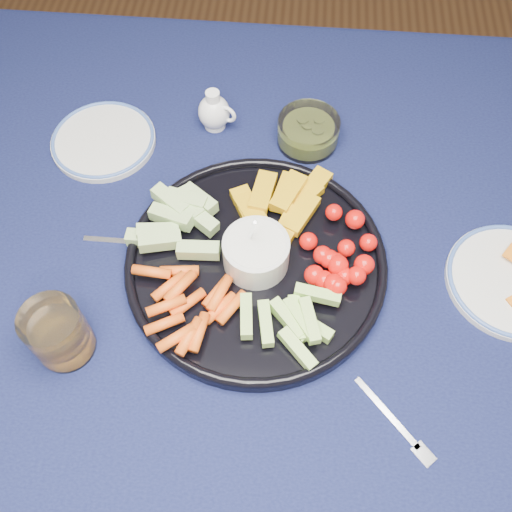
# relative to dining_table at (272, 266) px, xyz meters

# --- Properties ---
(dining_table) EXTENTS (1.67, 1.07, 0.75)m
(dining_table) POSITION_rel_dining_table_xyz_m (0.00, 0.00, 0.00)
(dining_table) COLOR #482918
(dining_table) RESTS_ON ground
(crudite_platter) EXTENTS (0.40, 0.40, 0.13)m
(crudite_platter) POSITION_rel_dining_table_xyz_m (-0.03, -0.06, 0.11)
(crudite_platter) COLOR black
(crudite_platter) RESTS_ON dining_table
(creamer_pitcher) EXTENTS (0.07, 0.06, 0.08)m
(creamer_pitcher) POSITION_rel_dining_table_xyz_m (-0.12, 0.24, 0.12)
(creamer_pitcher) COLOR white
(creamer_pitcher) RESTS_ON dining_table
(pickle_bowl) EXTENTS (0.11, 0.11, 0.05)m
(pickle_bowl) POSITION_rel_dining_table_xyz_m (0.05, 0.21, 0.11)
(pickle_bowl) COLOR white
(pickle_bowl) RESTS_ON dining_table
(juice_tumbler) EXTENTS (0.08, 0.08, 0.10)m
(juice_tumbler) POSITION_rel_dining_table_xyz_m (-0.28, -0.21, 0.13)
(juice_tumbler) COLOR white
(juice_tumbler) RESTS_ON dining_table
(fork_left) EXTENTS (0.15, 0.02, 0.00)m
(fork_left) POSITION_rel_dining_table_xyz_m (-0.22, -0.03, 0.09)
(fork_left) COLOR white
(fork_left) RESTS_ON dining_table
(fork_right) EXTENTS (0.11, 0.12, 0.00)m
(fork_right) POSITION_rel_dining_table_xyz_m (0.19, -0.29, 0.09)
(fork_right) COLOR white
(fork_right) RESTS_ON dining_table
(side_plate_extra) EXTENTS (0.19, 0.19, 0.02)m
(side_plate_extra) POSITION_rel_dining_table_xyz_m (-0.32, 0.18, 0.10)
(side_plate_extra) COLOR silver
(side_plate_extra) RESTS_ON dining_table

